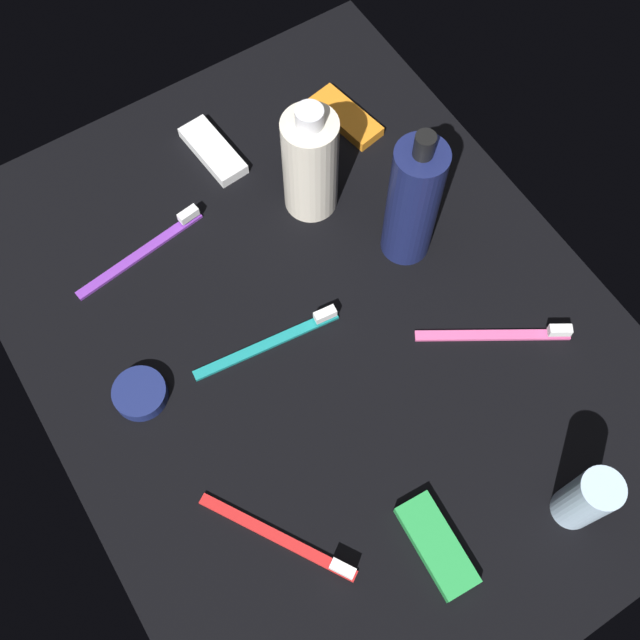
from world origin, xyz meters
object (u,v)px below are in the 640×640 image
deodorant_stick (586,499)px  toothbrush_red (287,541)px  toothbrush_purple (147,247)px  snack_bar_white (213,151)px  toothbrush_pink (503,334)px  snack_bar_orange (346,117)px  toothbrush_teal (275,339)px  bodywash_bottle (310,164)px  lotion_bottle (413,202)px  cream_tin_left (140,394)px  snack_bar_green (437,545)px

deodorant_stick → toothbrush_red: 30.43cm
toothbrush_purple → snack_bar_white: (-8.22, 13.77, 0.14)cm
toothbrush_pink → snack_bar_orange: 36.03cm
toothbrush_pink → snack_bar_orange: bearing=177.0°
deodorant_stick → toothbrush_teal: bearing=-153.7°
bodywash_bottle → toothbrush_pink: size_ratio=1.07×
toothbrush_purple → toothbrush_red: bearing=-5.6°
bodywash_bottle → toothbrush_red: bearing=-35.6°
deodorant_stick → toothbrush_purple: 57.15cm
lotion_bottle → cream_tin_left: (0.26, -36.25, -8.35)cm
lotion_bottle → toothbrush_red: bearing=-53.7°
lotion_bottle → snack_bar_orange: (-19.83, 4.31, -8.49)cm
toothbrush_teal → snack_bar_white: bearing=165.8°
bodywash_bottle → deodorant_stick: 47.49cm
toothbrush_teal → snack_bar_green: toothbrush_teal is taller
lotion_bottle → deodorant_stick: size_ratio=2.01×
toothbrush_teal → snack_bar_orange: bearing=132.6°
snack_bar_green → bodywash_bottle: bearing=168.4°
toothbrush_teal → snack_bar_green: size_ratio=1.73×
toothbrush_purple → snack_bar_green: (47.47, 8.99, 0.14)cm
bodywash_bottle → cream_tin_left: size_ratio=2.82×
bodywash_bottle → snack_bar_green: 44.93cm
toothbrush_red → toothbrush_purple: 39.01cm
cream_tin_left → toothbrush_red: bearing=13.8°
snack_bar_green → snack_bar_orange: (-51.05, 22.34, 0.00)cm
deodorant_stick → toothbrush_red: (-13.17, -27.04, -4.57)cm
bodywash_bottle → deodorant_stick: (47.35, 2.57, -2.53)cm
cream_tin_left → bodywash_bottle: bearing=111.6°
toothbrush_red → toothbrush_purple: bearing=174.4°
toothbrush_teal → toothbrush_red: (19.96, -10.67, 0.00)cm
deodorant_stick → cream_tin_left: size_ratio=1.71×
toothbrush_teal → cream_tin_left: size_ratio=2.98×
deodorant_stick → snack_bar_white: 61.12cm
toothbrush_pink → toothbrush_teal: bearing=-121.0°
toothbrush_purple → cream_tin_left: (16.51, -9.24, 0.27)cm
lotion_bottle → toothbrush_red: (22.58, -30.79, -8.63)cm
lotion_bottle → snack_bar_green: lotion_bottle is taller
snack_bar_orange → snack_bar_white: size_ratio=1.00×
toothbrush_teal → toothbrush_pink: bearing=59.0°
deodorant_stick → snack_bar_white: size_ratio=1.00×
toothbrush_teal → snack_bar_orange: size_ratio=1.73×
snack_bar_orange → snack_bar_green: bearing=-34.1°
deodorant_stick → snack_bar_green: deodorant_stick is taller
toothbrush_teal → toothbrush_purple: (-18.87, -6.89, 0.00)cm
snack_bar_orange → toothbrush_red: bearing=-50.1°
toothbrush_purple → snack_bar_white: size_ratio=1.73×
lotion_bottle → toothbrush_purple: 32.68cm
snack_bar_green → cream_tin_left: size_ratio=1.72×
deodorant_stick → snack_bar_orange: (-55.58, 8.06, -4.43)cm
toothbrush_purple → cream_tin_left: toothbrush_purple is taller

